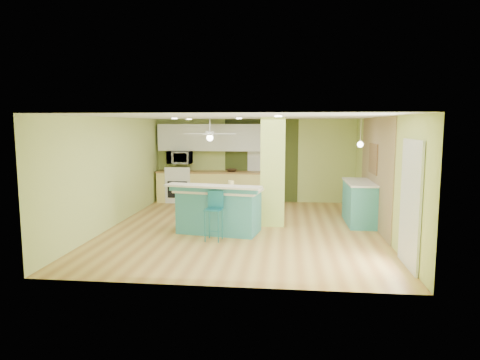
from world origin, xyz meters
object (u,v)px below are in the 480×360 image
object	(u,v)px
fruit_bowl	(231,170)
peninsula	(219,210)
side_counter	(360,202)
bar_stool	(215,208)
canister	(231,185)

from	to	relation	value
fruit_bowl	peninsula	bearing A→B (deg)	-87.08
side_counter	bar_stool	bearing A→B (deg)	-150.22
bar_stool	peninsula	bearing A→B (deg)	98.45
peninsula	canister	size ratio (longest dim) A/B	11.12
peninsula	bar_stool	distance (m)	0.64
peninsula	canister	distance (m)	0.60
side_counter	canister	size ratio (longest dim) A/B	8.36
bar_stool	side_counter	size ratio (longest dim) A/B	0.64
peninsula	canister	xyz separation A→B (m)	(0.26, 0.05, 0.53)
side_counter	peninsula	bearing A→B (deg)	-159.35
bar_stool	side_counter	xyz separation A→B (m)	(3.18, 1.82, -0.16)
side_counter	fruit_bowl	bearing A→B (deg)	145.11
peninsula	bar_stool	world-z (taller)	peninsula
fruit_bowl	canister	size ratio (longest dim) A/B	1.81
peninsula	side_counter	distance (m)	3.41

